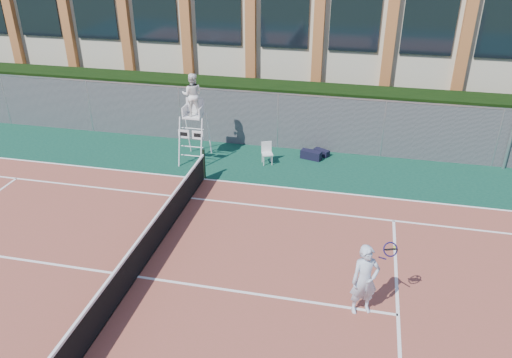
# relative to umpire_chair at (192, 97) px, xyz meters

# --- Properties ---
(ground) EXTENTS (120.00, 120.00, 0.00)m
(ground) POSITION_rel_umpire_chair_xyz_m (0.79, -7.04, -2.44)
(ground) COLOR #233814
(apron) EXTENTS (36.00, 20.00, 0.01)m
(apron) POSITION_rel_umpire_chair_xyz_m (0.79, -6.04, -2.43)
(apron) COLOR #0C362A
(apron) RESTS_ON ground
(tennis_court) EXTENTS (23.77, 10.97, 0.02)m
(tennis_court) POSITION_rel_umpire_chair_xyz_m (0.79, -7.04, -2.42)
(tennis_court) COLOR brown
(tennis_court) RESTS_ON apron
(tennis_net) EXTENTS (0.10, 11.30, 1.10)m
(tennis_net) POSITION_rel_umpire_chair_xyz_m (0.79, -7.04, -1.90)
(tennis_net) COLOR black
(tennis_net) RESTS_ON ground
(fence) EXTENTS (40.00, 0.06, 2.20)m
(fence) POSITION_rel_umpire_chair_xyz_m (0.79, 1.76, -1.34)
(fence) COLOR #595E60
(fence) RESTS_ON ground
(hedge) EXTENTS (40.00, 1.40, 2.20)m
(hedge) POSITION_rel_umpire_chair_xyz_m (0.79, 2.96, -1.34)
(hedge) COLOR black
(hedge) RESTS_ON ground
(building) EXTENTS (45.00, 10.60, 8.22)m
(building) POSITION_rel_umpire_chair_xyz_m (0.79, 10.90, 1.71)
(building) COLOR beige
(building) RESTS_ON ground
(umpire_chair) EXTENTS (0.93, 1.43, 3.34)m
(umpire_chair) POSITION_rel_umpire_chair_xyz_m (0.00, 0.00, 0.00)
(umpire_chair) COLOR white
(umpire_chair) RESTS_ON ground
(plastic_chair) EXTENTS (0.50, 0.50, 0.82)m
(plastic_chair) POSITION_rel_umpire_chair_xyz_m (2.67, 0.25, -1.95)
(plastic_chair) COLOR silver
(plastic_chair) RESTS_ON apron
(sports_bag_near) EXTENTS (0.83, 0.50, 0.33)m
(sports_bag_near) POSITION_rel_umpire_chair_xyz_m (4.24, 0.95, -2.26)
(sports_bag_near) COLOR black
(sports_bag_near) RESTS_ON apron
(sports_bag_far) EXTENTS (0.65, 0.51, 0.24)m
(sports_bag_far) POSITION_rel_umpire_chair_xyz_m (4.60, 1.35, -2.31)
(sports_bag_far) COLOR black
(sports_bag_far) RESTS_ON apron
(tennis_player) EXTENTS (1.04, 0.77, 1.78)m
(tennis_player) POSITION_rel_umpire_chair_xyz_m (6.37, -7.07, -1.52)
(tennis_player) COLOR silver
(tennis_player) RESTS_ON tennis_court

